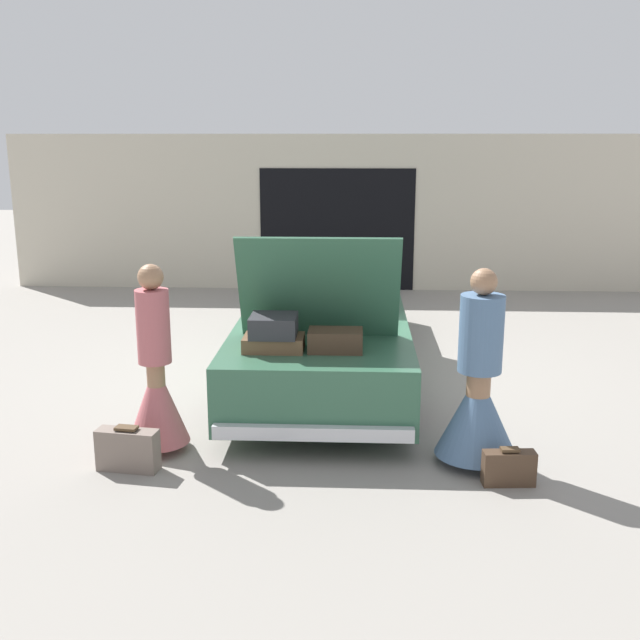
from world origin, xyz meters
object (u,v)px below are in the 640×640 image
person_right (478,396)px  suitcase_beside_left_person (128,450)px  car (326,321)px  suitcase_beside_right_person (509,468)px  person_left (156,385)px

person_right → suitcase_beside_left_person: person_right is taller
car → suitcase_beside_left_person: size_ratio=10.08×
person_right → suitcase_beside_right_person: size_ratio=3.96×
person_left → person_right: person_right is taller
person_right → suitcase_beside_left_person: 2.99m
suitcase_beside_left_person → suitcase_beside_right_person: size_ratio=1.25×
car → person_left: car is taller
car → person_left: (-1.39, -2.50, 0.01)m
person_left → person_right: size_ratio=0.99×
car → suitcase_beside_right_person: 3.48m
person_right → person_left: bearing=77.7°
car → person_left: 2.86m
car → suitcase_beside_left_person: car is taller
suitcase_beside_left_person → person_left: bearing=70.2°
person_left → suitcase_beside_left_person: person_left is taller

